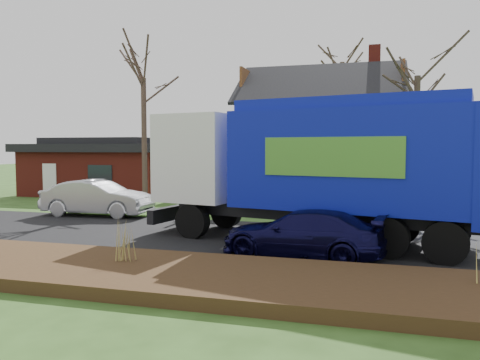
# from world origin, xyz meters

# --- Properties ---
(ground) EXTENTS (120.00, 120.00, 0.00)m
(ground) POSITION_xyz_m (0.00, 0.00, 0.00)
(ground) COLOR #2A4717
(ground) RESTS_ON ground
(road) EXTENTS (80.00, 7.00, 0.02)m
(road) POSITION_xyz_m (0.00, 0.00, 0.01)
(road) COLOR black
(road) RESTS_ON ground
(mulch_verge) EXTENTS (80.00, 3.50, 0.30)m
(mulch_verge) POSITION_xyz_m (0.00, -5.30, 0.15)
(mulch_verge) COLOR #312110
(mulch_verge) RESTS_ON ground
(main_house) EXTENTS (12.95, 8.95, 9.26)m
(main_house) POSITION_xyz_m (1.49, 13.91, 4.03)
(main_house) COLOR beige
(main_house) RESTS_ON ground
(ranch_house) EXTENTS (9.80, 8.20, 3.70)m
(ranch_house) POSITION_xyz_m (-12.00, 13.00, 1.81)
(ranch_house) COLOR maroon
(ranch_house) RESTS_ON ground
(garbage_truck) EXTENTS (11.01, 4.95, 4.57)m
(garbage_truck) POSITION_xyz_m (3.15, 0.01, 2.63)
(garbage_truck) COLOR black
(garbage_truck) RESTS_ON ground
(silver_sedan) EXTENTS (4.99, 1.95, 1.62)m
(silver_sedan) POSITION_xyz_m (-6.96, 3.37, 0.81)
(silver_sedan) COLOR #A9ACB1
(silver_sedan) RESTS_ON ground
(navy_wagon) EXTENTS (4.79, 2.45, 1.33)m
(navy_wagon) POSITION_xyz_m (3.07, -2.07, 0.67)
(navy_wagon) COLOR black
(navy_wagon) RESTS_ON ground
(tree_front_west) EXTENTS (3.17, 3.17, 9.43)m
(tree_front_west) POSITION_xyz_m (-6.89, 7.86, 7.77)
(tree_front_west) COLOR #47342A
(tree_front_west) RESTS_ON ground
(tree_front_east) EXTENTS (3.42, 3.42, 9.51)m
(tree_front_east) POSITION_xyz_m (7.07, 10.07, 7.73)
(tree_front_east) COLOR #3C3024
(tree_front_east) RESTS_ON ground
(tree_back) EXTENTS (4.10, 4.10, 12.99)m
(tree_back) POSITION_xyz_m (2.67, 21.81, 10.83)
(tree_back) COLOR #3C2F24
(tree_back) RESTS_ON ground
(grass_clump_mid) EXTENTS (0.35, 0.29, 0.99)m
(grass_clump_mid) POSITION_xyz_m (-0.90, -4.90, 0.79)
(grass_clump_mid) COLOR #9E8A46
(grass_clump_mid) RESTS_ON mulch_verge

